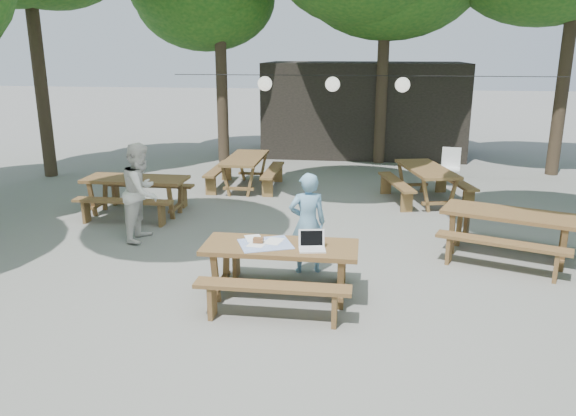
% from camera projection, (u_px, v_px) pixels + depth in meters
% --- Properties ---
extents(ground, '(80.00, 80.00, 0.00)m').
position_uv_depth(ground, '(316.00, 283.00, 7.94)').
color(ground, '#60615C').
rests_on(ground, ground).
extents(pavilion, '(6.00, 3.00, 2.80)m').
position_uv_depth(pavilion, '(364.00, 109.00, 17.49)').
color(pavilion, black).
rests_on(pavilion, ground).
extents(main_picnic_table, '(2.00, 1.58, 0.75)m').
position_uv_depth(main_picnic_table, '(281.00, 271.00, 7.34)').
color(main_picnic_table, '#52351D').
rests_on(main_picnic_table, ground).
extents(picnic_table_nw, '(2.00, 1.58, 0.75)m').
position_uv_depth(picnic_table_nw, '(137.00, 196.00, 11.12)').
color(picnic_table_nw, '#52351D').
rests_on(picnic_table_nw, ground).
extents(picnic_table_ne, '(2.33, 2.14, 0.75)m').
position_uv_depth(picnic_table_ne, '(508.00, 234.00, 8.79)').
color(picnic_table_ne, '#52351D').
rests_on(picnic_table_ne, ground).
extents(picnic_table_far_w, '(1.59, 2.01, 0.75)m').
position_uv_depth(picnic_table_far_w, '(246.00, 172.00, 13.25)').
color(picnic_table_far_w, '#52351D').
rests_on(picnic_table_far_w, ground).
extents(picnic_table_far_e, '(2.01, 2.23, 0.75)m').
position_uv_depth(picnic_table_far_e, '(426.00, 184.00, 12.07)').
color(picnic_table_far_e, '#52351D').
rests_on(picnic_table_far_e, ground).
extents(woman, '(0.62, 0.48, 1.50)m').
position_uv_depth(woman, '(307.00, 223.00, 8.15)').
color(woman, '#6C9FC5').
rests_on(woman, ground).
extents(second_person, '(0.65, 0.83, 1.68)m').
position_uv_depth(second_person, '(142.00, 192.00, 9.56)').
color(second_person, white).
rests_on(second_person, ground).
extents(plastic_chair, '(0.50, 0.50, 0.90)m').
position_uv_depth(plastic_chair, '(450.00, 175.00, 13.55)').
color(plastic_chair, white).
rests_on(plastic_chair, ground).
extents(laptop, '(0.37, 0.31, 0.24)m').
position_uv_depth(laptop, '(312.00, 244.00, 7.08)').
color(laptop, white).
rests_on(laptop, main_picnic_table).
extents(tabletop_clutter, '(0.81, 0.76, 0.08)m').
position_uv_depth(tabletop_clutter, '(264.00, 243.00, 7.28)').
color(tabletop_clutter, blue).
rests_on(tabletop_clutter, main_picnic_table).
extents(paper_lanterns, '(9.00, 0.34, 0.38)m').
position_uv_depth(paper_lanterns, '(333.00, 84.00, 13.02)').
color(paper_lanterns, black).
rests_on(paper_lanterns, ground).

